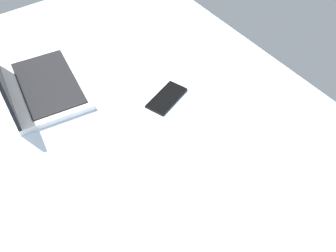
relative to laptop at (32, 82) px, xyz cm
name	(u,v)px	position (x,y,z in cm)	size (l,w,h in cm)	color
bed_mattress	(113,184)	(-38.99, -5.40, -13.41)	(180.00, 140.00, 18.00)	silver
laptop	(32,82)	(0.00, 0.00, 0.00)	(35.62, 26.96, 23.00)	silver
cell_phone	(167,98)	(-26.62, -32.80, -4.01)	(6.80, 14.00, 0.80)	black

